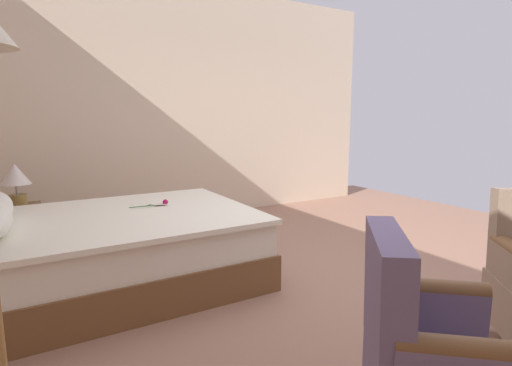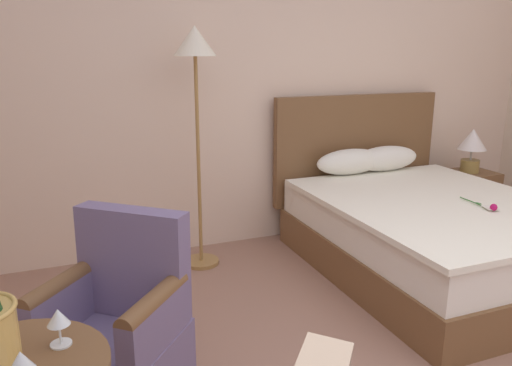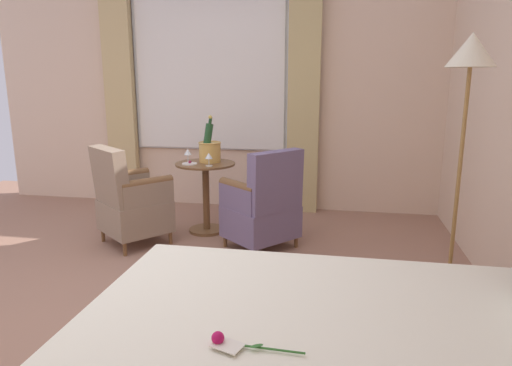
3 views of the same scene
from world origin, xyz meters
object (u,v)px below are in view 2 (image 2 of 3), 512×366
bedside_lamp (472,145)px  floor_lamp_brass (196,71)px  wine_glass_near_bucket (21,364)px  armchair_by_window (118,330)px  wine_glass_near_edge (58,319)px  nightstand (466,199)px  bed (423,227)px

bedside_lamp → floor_lamp_brass: (-2.66, 0.05, 0.72)m
wine_glass_near_bucket → armchair_by_window: size_ratio=0.16×
bedside_lamp → wine_glass_near_edge: size_ratio=3.21×
floor_lamp_brass → nightstand: bearing=-1.2°
bed → floor_lamp_brass: bearing=155.8°
floor_lamp_brass → wine_glass_near_edge: (-1.03, -2.04, -0.70)m
nightstand → wine_glass_near_bucket: 4.43m
bedside_lamp → wine_glass_near_edge: (-3.68, -1.98, 0.02)m
bed → wine_glass_near_bucket: bearing=-150.0°
bedside_lamp → wine_glass_near_edge: 4.19m
bedside_lamp → bed: bearing=-148.3°
bed → armchair_by_window: bearing=-162.7°
bed → wine_glass_near_edge: bed is taller
bed → floor_lamp_brass: 2.10m
floor_lamp_brass → armchair_by_window: size_ratio=1.95×
armchair_by_window → bedside_lamp: bearing=22.1°
bed → bedside_lamp: size_ratio=5.17×
nightstand → wine_glass_near_edge: size_ratio=4.11×
bed → nightstand: size_ratio=4.03×
floor_lamp_brass → wine_glass_near_edge: 2.39m
bedside_lamp → armchair_by_window: (-3.46, -1.40, -0.40)m
wine_glass_near_bucket → nightstand: bearing=30.5°
floor_lamp_brass → wine_glass_near_bucket: floor_lamp_brass is taller
nightstand → armchair_by_window: 3.73m
nightstand → armchair_by_window: (-3.46, -1.40, 0.13)m
nightstand → wine_glass_near_edge: wine_glass_near_edge is taller
bedside_lamp → wine_glass_near_bucket: bedside_lamp is taller
nightstand → wine_glass_near_bucket: (-3.78, -2.23, 0.57)m
wine_glass_near_bucket → wine_glass_near_edge: wine_glass_near_bucket is taller
floor_lamp_brass → wine_glass_near_edge: floor_lamp_brass is taller
bedside_lamp → floor_lamp_brass: bearing=178.8°
wine_glass_near_edge → armchair_by_window: bearing=68.6°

